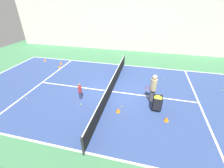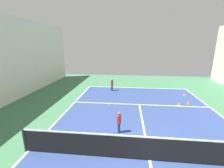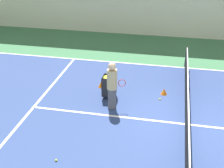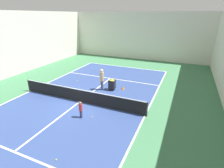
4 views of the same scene
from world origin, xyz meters
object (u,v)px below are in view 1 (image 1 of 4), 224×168
Objects in this scene: tennis_net at (112,85)px; child_midcourt at (80,90)px; training_cone_1 at (167,119)px; ball_cart at (158,101)px; training_cone_0 at (45,60)px; coach_at_net at (153,87)px.

child_midcourt is at bearing -54.13° from tennis_net.
child_midcourt is 5.31m from training_cone_1.
ball_cart is at bearing -147.35° from training_cone_1.
training_cone_0 is at bearing 129.35° from child_midcourt.
tennis_net is 3.23m from ball_cart.
training_cone_1 is at bearing 61.93° from training_cone_0.
tennis_net reaches higher than ball_cart.
training_cone_1 is (0.85, 5.22, -0.50)m from child_midcourt.
ball_cart is 4.14× the size of training_cone_0.
coach_at_net is 2.01m from training_cone_1.
ball_cart is at bearing 92.62° from coach_at_net.
coach_at_net is 0.94m from ball_cart.
training_cone_0 is at bearing -39.97° from coach_at_net.
child_midcourt is at bearing -90.53° from ball_cart.
tennis_net is 5.48× the size of coach_at_net.
training_cone_1 is at bearing 32.65° from ball_cart.
tennis_net is 38.68× the size of training_cone_1.
child_midcourt reaches higher than training_cone_0.
coach_at_net is at bearing 67.02° from training_cone_0.
tennis_net is 4.07m from training_cone_1.
training_cone_0 is (-4.05, -8.12, -0.41)m from tennis_net.
coach_at_net reaches higher than training_cone_1.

